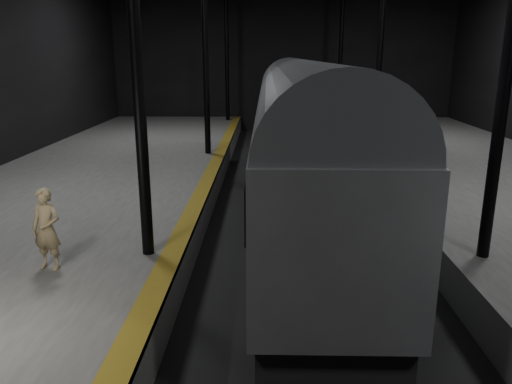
{
  "coord_description": "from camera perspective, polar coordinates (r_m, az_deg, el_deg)",
  "views": [
    {
      "loc": [
        -1.11,
        -14.59,
        5.4
      ],
      "look_at": [
        -1.37,
        -2.31,
        2.0
      ],
      "focal_mm": 35.0,
      "sensor_mm": 36.0,
      "label": 1
    }
  ],
  "objects": [
    {
      "name": "ground",
      "position": [
        15.6,
        5.23,
        -4.85
      ],
      "size": [
        44.0,
        44.0,
        0.0
      ],
      "primitive_type": "plane",
      "color": "black",
      "rests_on": "ground"
    },
    {
      "name": "track",
      "position": [
        15.58,
        5.24,
        -4.62
      ],
      "size": [
        2.4,
        43.0,
        0.24
      ],
      "color": "#3F3328",
      "rests_on": "ground"
    },
    {
      "name": "woman",
      "position": [
        11.3,
        -22.8,
        -3.95
      ],
      "size": [
        0.72,
        0.55,
        1.76
      ],
      "primitive_type": "imported",
      "rotation": [
        0.0,
        0.0,
        -0.21
      ],
      "color": "tan",
      "rests_on": "platform_left"
    },
    {
      "name": "platform_left",
      "position": [
        16.67,
        -21.42,
        -2.73
      ],
      "size": [
        9.0,
        43.8,
        1.0
      ],
      "primitive_type": "cube",
      "color": "#504F4D",
      "rests_on": "ground"
    },
    {
      "name": "tactile_strip",
      "position": [
        15.39,
        -6.84,
        -1.24
      ],
      "size": [
        0.5,
        43.8,
        0.01
      ],
      "primitive_type": "cube",
      "color": "olive",
      "rests_on": "platform_left"
    },
    {
      "name": "train",
      "position": [
        16.44,
        5.1,
        6.52
      ],
      "size": [
        2.87,
        19.17,
        5.12
      ],
      "color": "gray",
      "rests_on": "ground"
    }
  ]
}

